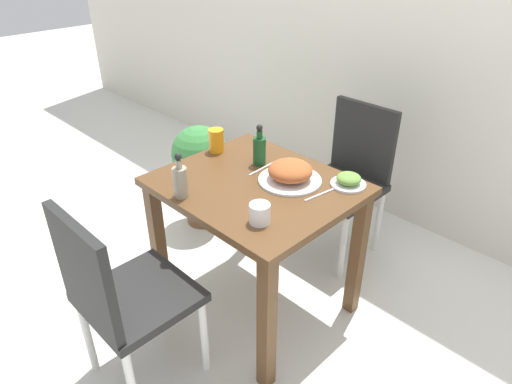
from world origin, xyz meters
TOP-DOWN VIEW (x-y plane):
  - ground_plane at (0.00, 0.00)m, footprint 16.00×16.00m
  - wall_back at (0.00, 1.31)m, footprint 8.00×0.05m
  - dining_table at (0.00, 0.00)m, footprint 0.87×0.74m
  - chair_near at (-0.04, -0.72)m, footprint 0.42×0.42m
  - chair_far at (0.01, 0.75)m, footprint 0.42×0.42m
  - food_plate at (0.10, 0.12)m, footprint 0.29×0.29m
  - side_plate at (0.31, 0.28)m, footprint 0.16×0.16m
  - drink_cup at (0.24, -0.22)m, footprint 0.08×0.08m
  - juice_glass at (-0.38, 0.09)m, footprint 0.08×0.08m
  - sauce_bottle at (-0.14, -0.32)m, footprint 0.06×0.06m
  - condiment_bottle at (-0.12, 0.14)m, footprint 0.06×0.06m
  - fork_utensil at (-0.07, 0.12)m, footprint 0.02×0.19m
  - spoon_utensil at (0.28, 0.12)m, footprint 0.04×0.18m
  - potted_plant_left at (-0.81, 0.30)m, footprint 0.35×0.35m

SIDE VIEW (x-z plane):
  - ground_plane at x=0.00m, z-range 0.00..0.00m
  - potted_plant_left at x=-0.81m, z-range 0.09..0.77m
  - chair_near at x=-0.04m, z-range 0.06..0.96m
  - chair_far at x=0.01m, z-range 0.06..0.96m
  - dining_table at x=0.00m, z-range 0.24..0.97m
  - fork_utensil at x=-0.07m, z-range 0.74..0.74m
  - spoon_utensil at x=0.28m, z-range 0.74..0.74m
  - side_plate at x=0.31m, z-range 0.73..0.79m
  - drink_cup at x=0.24m, z-range 0.74..0.82m
  - food_plate at x=0.10m, z-range 0.73..0.83m
  - juice_glass at x=-0.38m, z-range 0.74..0.86m
  - sauce_bottle at x=-0.14m, z-range 0.71..0.92m
  - condiment_bottle at x=-0.12m, z-range 0.71..0.92m
  - wall_back at x=0.00m, z-range 0.00..2.60m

